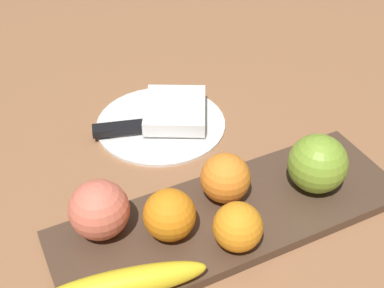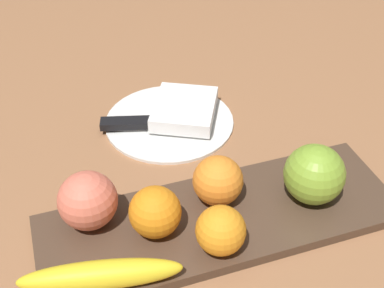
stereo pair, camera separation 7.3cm
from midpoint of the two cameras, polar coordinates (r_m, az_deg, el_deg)
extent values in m
plane|color=#976542|center=(0.71, 9.54, -7.17)|extent=(2.40, 2.40, 0.00)
cube|color=#4C3728|center=(0.68, 6.32, -8.53)|extent=(0.48, 0.16, 0.02)
sphere|color=#82AD34|center=(0.70, 16.50, -3.40)|extent=(0.08, 0.08, 0.08)
ellipsoid|color=yellow|center=(0.59, -6.68, -14.56)|extent=(0.19, 0.07, 0.03)
sphere|color=orange|center=(0.67, 6.04, -4.24)|extent=(0.07, 0.07, 0.07)
sphere|color=orange|center=(0.63, -0.83, -7.79)|extent=(0.07, 0.07, 0.07)
sphere|color=orange|center=(0.62, 6.68, -9.77)|extent=(0.06, 0.06, 0.06)
sphere|color=#E77059|center=(0.64, -8.45, -6.44)|extent=(0.08, 0.08, 0.08)
cylinder|color=white|center=(0.84, -0.09, 2.57)|extent=(0.21, 0.21, 0.01)
cube|color=white|center=(0.84, 1.64, 3.84)|extent=(0.14, 0.15, 0.02)
cube|color=silver|center=(0.83, -0.46, 2.15)|extent=(0.15, 0.06, 0.00)
cube|color=black|center=(0.82, -4.64, 2.26)|extent=(0.09, 0.05, 0.01)
camera|label=1|loc=(0.04, -87.15, 2.32)|focal=47.57mm
camera|label=2|loc=(0.04, 92.85, -2.32)|focal=47.57mm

